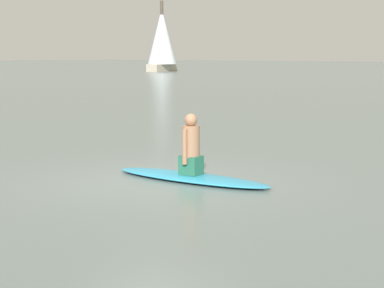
{
  "coord_description": "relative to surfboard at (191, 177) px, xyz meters",
  "views": [
    {
      "loc": [
        7.23,
        -8.44,
        2.17
      ],
      "look_at": [
        0.49,
        0.39,
        0.65
      ],
      "focal_mm": 61.06,
      "sensor_mm": 36.0,
      "label": 1
    }
  ],
  "objects": [
    {
      "name": "person_paddler",
      "position": [
        0.0,
        0.0,
        0.53
      ],
      "size": [
        0.36,
        0.46,
        1.07
      ],
      "rotation": [
        0.0,
        0.0,
        -3.1
      ],
      "color": "#26664C",
      "rests_on": "surfboard"
    },
    {
      "name": "ground_plane",
      "position": [
        -0.42,
        -0.45,
        -0.05
      ],
      "size": [
        400.0,
        400.0,
        0.0
      ],
      "primitive_type": "plane",
      "color": "slate"
    },
    {
      "name": "surfboard",
      "position": [
        0.0,
        0.0,
        0.0
      ],
      "size": [
        3.16,
        0.89,
        0.1
      ],
      "primitive_type": "ellipsoid",
      "rotation": [
        0.0,
        0.0,
        -3.1
      ],
      "color": "#339EC6",
      "rests_on": "ground"
    },
    {
      "name": "sailboat_far_left",
      "position": [
        -49.09,
        57.81,
        4.24
      ],
      "size": [
        4.34,
        5.59,
        9.2
      ],
      "rotation": [
        0.0,
        0.0,
        1.74
      ],
      "color": "#B2A893",
      "rests_on": "ground"
    }
  ]
}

